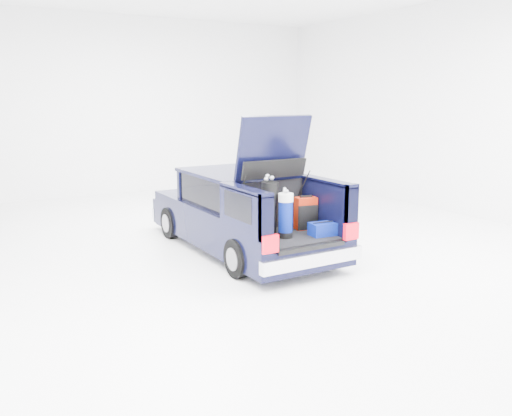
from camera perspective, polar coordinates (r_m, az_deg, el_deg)
ground at (r=10.01m, az=-1.45°, el=-4.38°), size 14.00×14.00×0.00m
car at (r=9.93m, az=-1.77°, el=-0.50°), size 1.87×4.65×2.47m
red_suitcase at (r=9.00m, az=5.27°, el=-0.56°), size 0.38×0.28×0.57m
black_golf_bag at (r=8.48m, az=1.37°, el=-0.08°), size 0.37×0.39×0.97m
blue_golf_bag at (r=8.42m, az=3.13°, el=-0.74°), size 0.27×0.27×0.79m
blue_duffel at (r=8.67m, az=7.08°, el=-2.20°), size 0.45×0.31×0.22m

